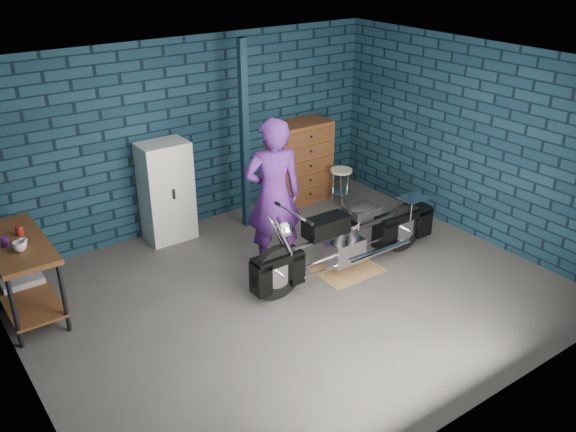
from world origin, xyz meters
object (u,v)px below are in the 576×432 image
workbench (24,277)px  storage_bin (23,288)px  tool_chest (300,162)px  motorcycle (349,233)px  locker (167,192)px  person (273,195)px  shop_stool (341,188)px

workbench → storage_bin: (0.02, 0.32, -0.31)m
tool_chest → workbench: bearing=-170.2°
storage_bin → tool_chest: tool_chest is taller
motorcycle → workbench: bearing=158.8°
motorcycle → locker: (-1.44, 2.16, 0.17)m
workbench → person: person is taller
workbench → tool_chest: bearing=9.8°
person → storage_bin: size_ratio=4.26×
workbench → motorcycle: bearing=-21.5°
workbench → locker: (2.12, 0.76, 0.25)m
storage_bin → shop_stool: bearing=-1.6°
person → shop_stool: bearing=-133.8°
storage_bin → locker: size_ratio=0.33×
storage_bin → locker: bearing=11.8°
locker → tool_chest: (2.29, 0.00, -0.06)m
motorcycle → shop_stool: size_ratio=3.91×
motorcycle → storage_bin: (-3.54, 1.72, -0.39)m
locker → shop_stool: 2.75m
person → storage_bin: 3.16m
shop_stool → workbench: bearing=-177.7°
person → shop_stool: size_ratio=3.20×
shop_stool → person: bearing=-154.0°
locker → shop_stool: size_ratio=2.28×
motorcycle → locker: locker is taller
storage_bin → person: bearing=-20.3°
workbench → tool_chest: (4.41, 0.76, 0.19)m
storage_bin → shop_stool: shop_stool is taller
storage_bin → shop_stool: (4.76, -0.13, 0.16)m
workbench → person: 3.02m
motorcycle → person: bearing=136.0°
workbench → person: size_ratio=0.71×
shop_stool → motorcycle: bearing=-127.4°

